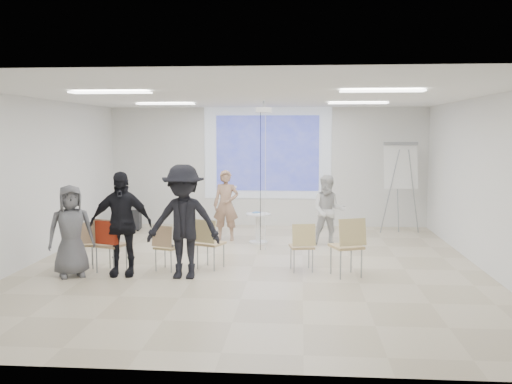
# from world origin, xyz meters

# --- Properties ---
(floor) EXTENTS (8.00, 9.00, 0.10)m
(floor) POSITION_xyz_m (0.00, 0.00, -0.05)
(floor) COLOR beige
(floor) RESTS_ON ground
(ceiling) EXTENTS (8.00, 9.00, 0.10)m
(ceiling) POSITION_xyz_m (0.00, 0.00, 3.05)
(ceiling) COLOR white
(ceiling) RESTS_ON wall_back
(wall_back) EXTENTS (8.00, 0.10, 3.00)m
(wall_back) POSITION_xyz_m (0.00, 4.55, 1.50)
(wall_back) COLOR silver
(wall_back) RESTS_ON floor
(wall_left) EXTENTS (0.10, 9.00, 3.00)m
(wall_left) POSITION_xyz_m (-4.05, 0.00, 1.50)
(wall_left) COLOR silver
(wall_left) RESTS_ON floor
(wall_right) EXTENTS (0.10, 9.00, 3.00)m
(wall_right) POSITION_xyz_m (4.05, 0.00, 1.50)
(wall_right) COLOR silver
(wall_right) RESTS_ON floor
(projection_halo) EXTENTS (3.20, 0.01, 2.30)m
(projection_halo) POSITION_xyz_m (0.00, 4.49, 1.85)
(projection_halo) COLOR silver
(projection_halo) RESTS_ON wall_back
(projection_image) EXTENTS (2.60, 0.01, 1.90)m
(projection_image) POSITION_xyz_m (0.00, 4.47, 1.85)
(projection_image) COLOR #333DAD
(projection_image) RESTS_ON wall_back
(pedestal_table) EXTENTS (0.70, 0.70, 0.67)m
(pedestal_table) POSITION_xyz_m (-0.06, 2.12, 0.37)
(pedestal_table) COLOR white
(pedestal_table) RESTS_ON floor
(player_left) EXTENTS (0.66, 0.46, 1.76)m
(player_left) POSITION_xyz_m (-0.79, 2.45, 0.88)
(player_left) COLOR tan
(player_left) RESTS_ON floor
(player_right) EXTENTS (0.82, 0.67, 1.65)m
(player_right) POSITION_xyz_m (1.42, 1.96, 0.83)
(player_right) COLOR silver
(player_right) RESTS_ON floor
(controller_left) EXTENTS (0.05, 0.13, 0.04)m
(controller_left) POSITION_xyz_m (-0.61, 2.70, 1.16)
(controller_left) COLOR white
(controller_left) RESTS_ON player_left
(controller_right) EXTENTS (0.05, 0.13, 0.04)m
(controller_right) POSITION_xyz_m (1.24, 2.21, 1.11)
(controller_right) COLOR white
(controller_right) RESTS_ON player_right
(chair_far_left) EXTENTS (0.52, 0.54, 0.83)m
(chair_far_left) POSITION_xyz_m (-2.94, -0.39, 0.49)
(chair_far_left) COLOR tan
(chair_far_left) RESTS_ON floor
(chair_left_mid) EXTENTS (0.57, 0.59, 0.93)m
(chair_left_mid) POSITION_xyz_m (-2.39, -0.64, 0.55)
(chair_left_mid) COLOR tan
(chair_left_mid) RESTS_ON floor
(chair_left_inner) EXTENTS (0.48, 0.50, 0.80)m
(chair_left_inner) POSITION_xyz_m (-1.46, -0.44, 0.47)
(chair_left_inner) COLOR tan
(chair_left_inner) RESTS_ON floor
(chair_center) EXTENTS (0.55, 0.57, 0.88)m
(chair_center) POSITION_xyz_m (-0.75, -0.25, 0.52)
(chair_center) COLOR tan
(chair_center) RESTS_ON floor
(chair_right_inner) EXTENTS (0.46, 0.49, 0.84)m
(chair_right_inner) POSITION_xyz_m (0.88, -0.31, 0.50)
(chair_right_inner) COLOR tan
(chair_right_inner) RESTS_ON floor
(chair_right_far) EXTENTS (0.62, 0.64, 0.99)m
(chair_right_far) POSITION_xyz_m (1.64, -0.62, 0.59)
(chair_right_far) COLOR tan
(chair_right_far) RESTS_ON floor
(red_jacket) EXTENTS (0.41, 0.22, 0.38)m
(red_jacket) POSITION_xyz_m (-2.37, -0.79, 0.72)
(red_jacket) COLOR maroon
(red_jacket) RESTS_ON chair_left_mid
(laptop) EXTENTS (0.34, 0.29, 0.02)m
(laptop) POSITION_xyz_m (-1.44, -0.35, 0.43)
(laptop) COLOR black
(laptop) RESTS_ON chair_left_inner
(audience_left) EXTENTS (1.21, 0.79, 2.00)m
(audience_left) POSITION_xyz_m (-2.13, -0.77, 1.00)
(audience_left) COLOR black
(audience_left) RESTS_ON floor
(audience_mid) EXTENTS (1.39, 0.79, 2.11)m
(audience_mid) POSITION_xyz_m (-1.05, -0.87, 1.05)
(audience_mid) COLOR black
(audience_mid) RESTS_ON floor
(audience_outer) EXTENTS (0.99, 0.88, 1.71)m
(audience_outer) POSITION_xyz_m (-2.93, -0.91, 0.85)
(audience_outer) COLOR slate
(audience_outer) RESTS_ON floor
(flipchart_easel) EXTENTS (0.93, 0.71, 2.15)m
(flipchart_easel) POSITION_xyz_m (3.17, 3.62, 1.58)
(flipchart_easel) COLOR gray
(flipchart_easel) RESTS_ON floor
(av_cart) EXTENTS (0.53, 0.44, 0.73)m
(av_cart) POSITION_xyz_m (-3.28, 3.53, 0.34)
(av_cart) COLOR black
(av_cart) RESTS_ON floor
(ceiling_projector) EXTENTS (0.30, 0.25, 3.00)m
(ceiling_projector) POSITION_xyz_m (0.10, 1.49, 2.69)
(ceiling_projector) COLOR white
(ceiling_projector) RESTS_ON ceiling
(fluor_panel_nw) EXTENTS (1.20, 0.30, 0.02)m
(fluor_panel_nw) POSITION_xyz_m (-2.00, 2.00, 2.97)
(fluor_panel_nw) COLOR white
(fluor_panel_nw) RESTS_ON ceiling
(fluor_panel_ne) EXTENTS (1.20, 0.30, 0.02)m
(fluor_panel_ne) POSITION_xyz_m (2.00, 2.00, 2.97)
(fluor_panel_ne) COLOR white
(fluor_panel_ne) RESTS_ON ceiling
(fluor_panel_sw) EXTENTS (1.20, 0.30, 0.02)m
(fluor_panel_sw) POSITION_xyz_m (-2.00, -1.50, 2.97)
(fluor_panel_sw) COLOR white
(fluor_panel_sw) RESTS_ON ceiling
(fluor_panel_se) EXTENTS (1.20, 0.30, 0.02)m
(fluor_panel_se) POSITION_xyz_m (2.00, -1.50, 2.97)
(fluor_panel_se) COLOR white
(fluor_panel_se) RESTS_ON ceiling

